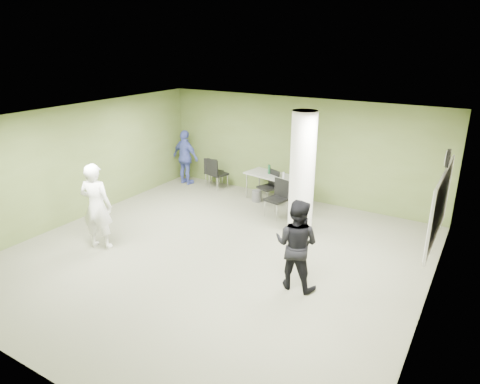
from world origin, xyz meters
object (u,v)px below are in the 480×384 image
Objects in this scene: folding_table at (274,177)px; man_black at (296,245)px; chair_back_left at (216,172)px; man_blue at (186,157)px; woman_white at (96,206)px.

man_black is (2.29, -3.64, 0.13)m from folding_table.
man_blue is (-1.09, -0.03, 0.28)m from chair_back_left.
man_blue is at bearing -94.29° from woman_white.
man_black is 1.00× the size of man_blue.
man_black is (4.23, 0.72, -0.10)m from woman_white.
woman_white is 4.49m from man_blue.
woman_white reaches higher than man_blue.
man_blue is at bearing 16.90° from chair_back_left.
folding_table is 3.00m from man_blue.
man_blue reaches higher than folding_table.
man_blue is (-3.00, -0.00, 0.13)m from folding_table.
chair_back_left is 5.58m from man_black.
chair_back_left is at bearing -108.35° from woman_white.
chair_back_left is 1.13m from man_blue.
chair_back_left is 0.51× the size of woman_white.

